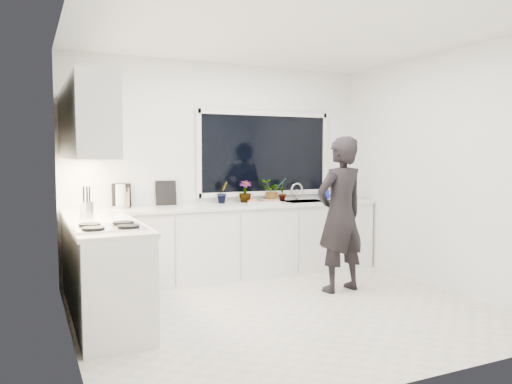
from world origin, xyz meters
name	(u,v)px	position (x,y,z in m)	size (l,w,h in m)	color
floor	(286,311)	(0.00, 0.00, -0.01)	(4.00, 3.50, 0.02)	beige
wall_back	(222,169)	(0.00, 1.76, 1.35)	(4.00, 0.02, 2.70)	white
wall_left	(67,178)	(-2.01, 0.00, 1.35)	(0.02, 3.50, 2.70)	white
wall_right	(442,171)	(2.01, 0.00, 1.35)	(0.02, 3.50, 2.70)	white
ceiling	(288,31)	(0.00, 0.00, 2.71)	(4.00, 3.50, 0.02)	white
window	(265,154)	(0.60, 1.73, 1.55)	(1.80, 0.02, 1.00)	black
base_cabinets_back	(231,242)	(0.00, 1.45, 0.44)	(3.92, 0.58, 0.88)	white
base_cabinets_left	(106,275)	(-1.67, 0.35, 0.44)	(0.58, 1.60, 0.88)	white
countertop_back	(231,206)	(0.00, 1.44, 0.90)	(3.94, 0.62, 0.04)	silver
countertop_left	(105,225)	(-1.67, 0.35, 0.90)	(0.62, 1.60, 0.04)	silver
upper_cabinets	(84,121)	(-1.79, 0.70, 1.85)	(0.34, 2.10, 0.70)	white
sink	(304,205)	(1.05, 1.45, 0.87)	(0.58, 0.42, 0.14)	silver
faucet	(297,192)	(1.05, 1.65, 1.03)	(0.03, 0.03, 0.22)	silver
stovetop	(109,227)	(-1.69, 0.00, 0.94)	(0.56, 0.48, 0.03)	black
person	(340,214)	(0.88, 0.36, 0.87)	(0.63, 0.42, 1.74)	black
pizza_tray	(264,202)	(0.44, 1.42, 0.94)	(0.42, 0.31, 0.03)	silver
pizza	(264,201)	(0.44, 1.42, 0.95)	(0.38, 0.27, 0.01)	#AA161D
watering_can	(324,194)	(1.47, 1.61, 0.98)	(0.14, 0.14, 0.13)	#1620D3
paper_towel_roll	(121,197)	(-1.33, 1.55, 1.05)	(0.11, 0.11, 0.26)	silver
knife_block	(124,198)	(-1.28, 1.59, 1.03)	(0.13, 0.10, 0.22)	#A3834C
utensil_crock	(87,210)	(-1.78, 0.80, 1.00)	(0.13, 0.13, 0.16)	#B5B4B9
picture_frame_large	(121,195)	(-1.29, 1.69, 1.06)	(0.22, 0.02, 0.28)	black
picture_frame_small	(166,193)	(-0.76, 1.69, 1.07)	(0.25, 0.02, 0.30)	black
herb_plants	(260,191)	(0.48, 1.61, 1.06)	(1.04, 0.25, 0.31)	#26662D
soap_bottles	(348,190)	(1.64, 1.30, 1.06)	(0.25, 0.12, 0.31)	#D8BF66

